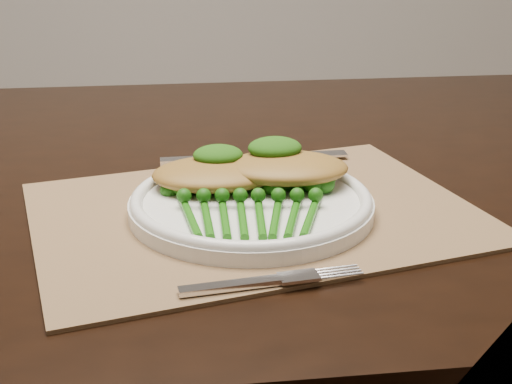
{
  "coord_description": "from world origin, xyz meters",
  "views": [
    {
      "loc": [
        -0.1,
        -0.89,
        1.04
      ],
      "look_at": [
        -0.03,
        -0.24,
        0.78
      ],
      "focal_mm": 50.0,
      "sensor_mm": 36.0,
      "label": 1
    }
  ],
  "objects": [
    {
      "name": "placemat",
      "position": [
        -0.03,
        -0.22,
        0.75
      ],
      "size": [
        0.5,
        0.42,
        0.0
      ],
      "primitive_type": "cube",
      "rotation": [
        0.0,
        0.0,
        0.24
      ],
      "color": "brown",
      "rests_on": "dining_table"
    },
    {
      "name": "dinner_plate",
      "position": [
        -0.03,
        -0.23,
        0.77
      ],
      "size": [
        0.25,
        0.25,
        0.02
      ],
      "color": "white",
      "rests_on": "placemat"
    },
    {
      "name": "knife",
      "position": [
        -0.04,
        -0.07,
        0.76
      ],
      "size": [
        0.23,
        0.03,
        0.01
      ],
      "rotation": [
        0.0,
        0.0,
        0.04
      ],
      "color": "silver",
      "rests_on": "placemat"
    },
    {
      "name": "fork",
      "position": [
        -0.02,
        -0.38,
        0.76
      ],
      "size": [
        0.16,
        0.04,
        0.0
      ],
      "rotation": [
        0.0,
        0.0,
        0.15
      ],
      "color": "silver",
      "rests_on": "placemat"
    },
    {
      "name": "chicken_fillet_left",
      "position": [
        -0.07,
        -0.19,
        0.78
      ],
      "size": [
        0.14,
        0.1,
        0.03
      ],
      "primitive_type": "ellipsoid",
      "rotation": [
        0.0,
        0.0,
        0.03
      ],
      "color": "olive",
      "rests_on": "dinner_plate"
    },
    {
      "name": "chicken_fillet_right",
      "position": [
        0.01,
        -0.19,
        0.79
      ],
      "size": [
        0.14,
        0.11,
        0.03
      ],
      "primitive_type": "ellipsoid",
      "rotation": [
        0.0,
        0.0,
        -0.11
      ],
      "color": "olive",
      "rests_on": "dinner_plate"
    },
    {
      "name": "pesto_dollop_left",
      "position": [
        -0.06,
        -0.17,
        0.8
      ],
      "size": [
        0.05,
        0.05,
        0.02
      ],
      "primitive_type": "ellipsoid",
      "color": "#144109",
      "rests_on": "chicken_fillet_left"
    },
    {
      "name": "pesto_dollop_right",
      "position": [
        -0.0,
        -0.17,
        0.8
      ],
      "size": [
        0.06,
        0.05,
        0.02
      ],
      "primitive_type": "ellipsoid",
      "color": "#144109",
      "rests_on": "chicken_fillet_right"
    },
    {
      "name": "broccolini_bundle",
      "position": [
        -0.04,
        -0.27,
        0.77
      ],
      "size": [
        0.15,
        0.17,
        0.04
      ],
      "rotation": [
        0.0,
        0.0,
        -0.09
      ],
      "color": "#195D0C",
      "rests_on": "dinner_plate"
    }
  ]
}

